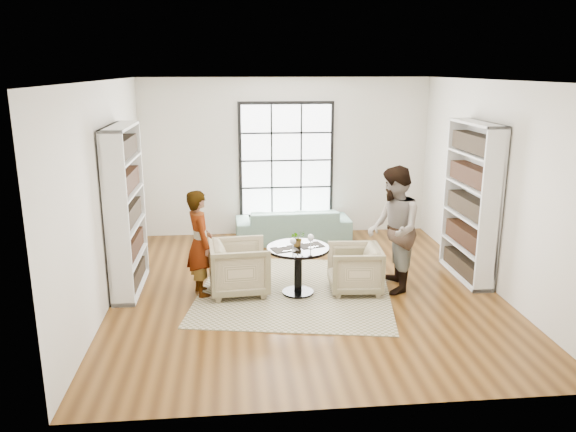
{
  "coord_description": "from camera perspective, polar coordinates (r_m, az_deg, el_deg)",
  "views": [
    {
      "loc": [
        -1.01,
        -7.66,
        3.16
      ],
      "look_at": [
        -0.22,
        0.4,
        1.02
      ],
      "focal_mm": 35.0,
      "sensor_mm": 36.0,
      "label": 1
    }
  ],
  "objects": [
    {
      "name": "armchair_right",
      "position": [
        8.23,
        6.78,
        -5.35
      ],
      "size": [
        0.8,
        0.78,
        0.68
      ],
      "primitive_type": "imported",
      "rotation": [
        0.0,
        0.0,
        -1.64
      ],
      "color": "tan",
      "rests_on": "ground"
    },
    {
      "name": "placemat_left",
      "position": [
        7.84,
        -0.36,
        -3.39
      ],
      "size": [
        0.4,
        0.35,
        0.01
      ],
      "primitive_type": "cube",
      "rotation": [
        0.0,
        0.0,
        0.3
      ],
      "color": "black",
      "rests_on": "pedestal_table"
    },
    {
      "name": "cutlery_left",
      "position": [
        7.84,
        -0.36,
        -3.34
      ],
      "size": [
        0.2,
        0.25,
        0.01
      ],
      "primitive_type": null,
      "rotation": [
        0.0,
        0.0,
        0.3
      ],
      "color": "silver",
      "rests_on": "placemat_left"
    },
    {
      "name": "flower_centerpiece",
      "position": [
        7.97,
        0.97,
        -2.26
      ],
      "size": [
        0.26,
        0.24,
        0.23
      ],
      "primitive_type": "imported",
      "rotation": [
        0.0,
        0.0,
        0.34
      ],
      "color": "gray",
      "rests_on": "pedestal_table"
    },
    {
      "name": "placemat_right",
      "position": [
        8.02,
        2.32,
        -2.98
      ],
      "size": [
        0.4,
        0.35,
        0.01
      ],
      "primitive_type": "cube",
      "rotation": [
        0.0,
        0.0,
        0.3
      ],
      "color": "black",
      "rests_on": "pedestal_table"
    },
    {
      "name": "armchair_left",
      "position": [
        8.13,
        -4.95,
        -5.24
      ],
      "size": [
        0.9,
        0.88,
        0.76
      ],
      "primitive_type": "imported",
      "rotation": [
        0.0,
        0.0,
        1.65
      ],
      "color": "tan",
      "rests_on": "ground"
    },
    {
      "name": "ground",
      "position": [
        8.35,
        1.78,
        -7.46
      ],
      "size": [
        6.0,
        6.0,
        0.0
      ],
      "primitive_type": "plane",
      "color": "brown"
    },
    {
      "name": "person_left",
      "position": [
        8.02,
        -8.95,
        -2.76
      ],
      "size": [
        0.52,
        0.64,
        1.53
      ],
      "primitive_type": "imported",
      "rotation": [
        0.0,
        0.0,
        1.88
      ],
      "color": "gray",
      "rests_on": "ground"
    },
    {
      "name": "cutlery_right",
      "position": [
        8.02,
        2.32,
        -2.93
      ],
      "size": [
        0.2,
        0.25,
        0.01
      ],
      "primitive_type": null,
      "rotation": [
        0.0,
        0.0,
        0.3
      ],
      "color": "silver",
      "rests_on": "placemat_right"
    },
    {
      "name": "pedestal_table",
      "position": [
        8.01,
        1.03,
        -4.49
      ],
      "size": [
        0.89,
        0.89,
        0.71
      ],
      "rotation": [
        0.0,
        0.0,
        0.3
      ],
      "color": "black",
      "rests_on": "ground"
    },
    {
      "name": "person_right",
      "position": [
        8.18,
        10.67,
        -1.38
      ],
      "size": [
        0.77,
        0.95,
        1.83
      ],
      "primitive_type": "imported",
      "rotation": [
        0.0,
        0.0,
        -1.66
      ],
      "color": "gray",
      "rests_on": "ground"
    },
    {
      "name": "sofa",
      "position": [
        10.56,
        0.5,
        -0.86
      ],
      "size": [
        2.14,
        0.88,
        0.62
      ],
      "primitive_type": "imported",
      "rotation": [
        0.0,
        0.0,
        3.17
      ],
      "color": "gray",
      "rests_on": "ground"
    },
    {
      "name": "room_shell",
      "position": [
        8.48,
        1.38,
        1.82
      ],
      "size": [
        6.0,
        6.01,
        6.0
      ],
      "color": "silver",
      "rests_on": "ground"
    },
    {
      "name": "wine_glass_left",
      "position": [
        7.73,
        0.51,
        -2.61
      ],
      "size": [
        0.09,
        0.09,
        0.19
      ],
      "color": "silver",
      "rests_on": "pedestal_table"
    },
    {
      "name": "rug",
      "position": [
        8.29,
        0.66,
        -7.57
      ],
      "size": [
        3.18,
        3.18,
        0.01
      ],
      "primitive_type": "cube",
      "rotation": [
        0.0,
        0.0,
        -0.18
      ],
      "color": "tan",
      "rests_on": "ground"
    },
    {
      "name": "wine_glass_right",
      "position": [
        7.86,
        2.33,
        -2.26
      ],
      "size": [
        0.09,
        0.09,
        0.21
      ],
      "color": "silver",
      "rests_on": "pedestal_table"
    }
  ]
}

